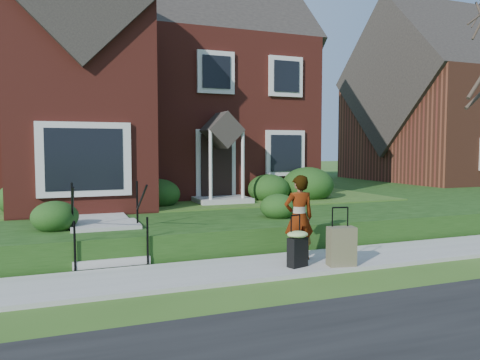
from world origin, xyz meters
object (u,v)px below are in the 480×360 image
suitcase_black (298,247)px  suitcase_olive (341,246)px  front_steps (107,237)px  woman (299,218)px

suitcase_black → suitcase_olive: suitcase_olive is taller
front_steps → suitcase_black: size_ratio=2.08×
woman → suitcase_olive: size_ratio=1.52×
front_steps → suitcase_olive: size_ratio=1.84×
woman → suitcase_black: size_ratio=1.72×
suitcase_black → suitcase_olive: 0.84m
woman → suitcase_olive: bearing=131.3°
front_steps → woman: size_ratio=1.21×
woman → suitcase_olive: (0.52, -0.71, -0.47)m
suitcase_black → suitcase_olive: (0.81, -0.22, -0.01)m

